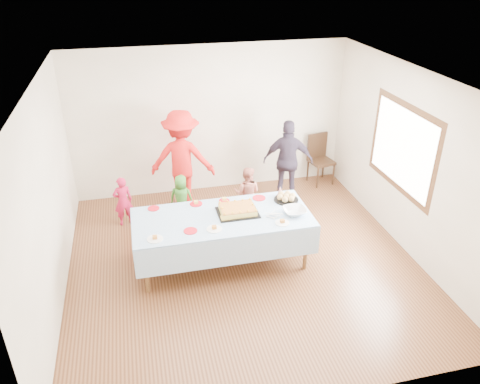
% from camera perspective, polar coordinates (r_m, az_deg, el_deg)
% --- Properties ---
extents(ground, '(5.00, 5.00, 0.00)m').
position_cam_1_polar(ground, '(7.01, 0.35, -8.44)').
color(ground, '#4C2915').
rests_on(ground, ground).
extents(room_walls, '(5.04, 5.04, 2.72)m').
position_cam_1_polar(room_walls, '(6.15, 0.88, 5.09)').
color(room_walls, '#C0B39D').
rests_on(room_walls, ground).
extents(party_table, '(2.50, 1.10, 0.78)m').
position_cam_1_polar(party_table, '(6.60, -2.17, -3.43)').
color(party_table, brown).
rests_on(party_table, ground).
extents(birthday_cake, '(0.58, 0.44, 0.10)m').
position_cam_1_polar(birthday_cake, '(6.63, -0.30, -2.22)').
color(birthday_cake, black).
rests_on(birthday_cake, party_table).
extents(rolls_tray, '(0.37, 0.37, 0.11)m').
position_cam_1_polar(rolls_tray, '(7.00, 5.66, -0.67)').
color(rolls_tray, black).
rests_on(rolls_tray, party_table).
extents(punch_bowl, '(0.33, 0.33, 0.08)m').
position_cam_1_polar(punch_bowl, '(6.66, 6.67, -2.35)').
color(punch_bowl, silver).
rests_on(punch_bowl, party_table).
extents(party_hat, '(0.09, 0.09, 0.15)m').
position_cam_1_polar(party_hat, '(7.11, 4.91, 0.14)').
color(party_hat, silver).
rests_on(party_hat, party_table).
extents(fork_pile, '(0.24, 0.18, 0.07)m').
position_cam_1_polar(fork_pile, '(6.57, 4.12, -2.75)').
color(fork_pile, white).
rests_on(fork_pile, party_table).
extents(plate_red_far_a, '(0.17, 0.17, 0.01)m').
position_cam_1_polar(plate_red_far_a, '(6.87, -10.49, -1.98)').
color(plate_red_far_a, red).
rests_on(plate_red_far_a, party_table).
extents(plate_red_far_b, '(0.19, 0.19, 0.01)m').
position_cam_1_polar(plate_red_far_b, '(6.91, -5.37, -1.44)').
color(plate_red_far_b, red).
rests_on(plate_red_far_b, party_table).
extents(plate_red_far_c, '(0.16, 0.16, 0.01)m').
position_cam_1_polar(plate_red_far_c, '(6.96, -1.94, -1.06)').
color(plate_red_far_c, red).
rests_on(plate_red_far_c, party_table).
extents(plate_red_far_d, '(0.20, 0.20, 0.01)m').
position_cam_1_polar(plate_red_far_d, '(7.04, 2.33, -0.73)').
color(plate_red_far_d, red).
rests_on(plate_red_far_d, party_table).
extents(plate_red_near, '(0.18, 0.18, 0.01)m').
position_cam_1_polar(plate_red_near, '(6.28, -6.06, -4.74)').
color(plate_red_near, red).
rests_on(plate_red_near, party_table).
extents(plate_white_left, '(0.21, 0.21, 0.01)m').
position_cam_1_polar(plate_white_left, '(6.18, -10.32, -5.66)').
color(plate_white_left, white).
rests_on(plate_white_left, party_table).
extents(plate_white_mid, '(0.21, 0.21, 0.01)m').
position_cam_1_polar(plate_white_mid, '(6.29, -3.16, -4.53)').
color(plate_white_mid, white).
rests_on(plate_white_mid, party_table).
extents(plate_white_right, '(0.20, 0.20, 0.01)m').
position_cam_1_polar(plate_white_right, '(6.44, 5.18, -3.76)').
color(plate_white_right, white).
rests_on(plate_white_right, party_table).
extents(dining_chair, '(0.49, 0.49, 0.97)m').
position_cam_1_polar(dining_chair, '(9.23, 9.66, 4.37)').
color(dining_chair, black).
rests_on(dining_chair, ground).
extents(toddler_left, '(0.35, 0.26, 0.86)m').
position_cam_1_polar(toddler_left, '(7.92, -14.07, -1.09)').
color(toddler_left, '#C31842').
rests_on(toddler_left, ground).
extents(toddler_mid, '(0.47, 0.39, 0.83)m').
position_cam_1_polar(toddler_mid, '(7.87, -7.14, -0.76)').
color(toddler_mid, '#397E2A').
rests_on(toddler_mid, ground).
extents(toddler_right, '(0.56, 0.51, 0.94)m').
position_cam_1_polar(toddler_right, '(7.85, 0.86, -0.15)').
color(toddler_right, '#C8715D').
rests_on(toddler_right, ground).
extents(adult_left, '(1.25, 0.91, 1.74)m').
position_cam_1_polar(adult_left, '(8.20, -7.07, 4.03)').
color(adult_left, red).
rests_on(adult_left, ground).
extents(adult_right, '(0.95, 0.61, 1.50)m').
position_cam_1_polar(adult_right, '(8.40, 5.87, 3.80)').
color(adult_right, '#302736').
rests_on(adult_right, ground).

